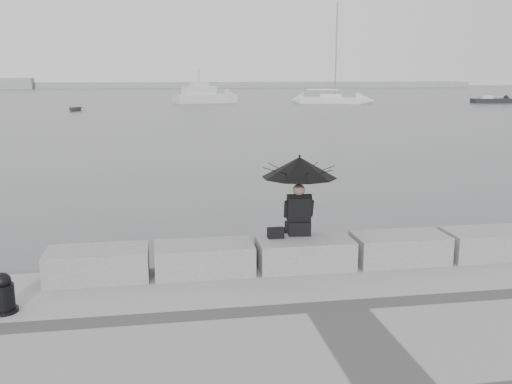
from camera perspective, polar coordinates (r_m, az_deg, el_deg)
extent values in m
plane|color=#4A4C4F|center=(10.38, 4.20, -9.34)|extent=(360.00, 360.00, 0.00)
cube|color=slate|center=(9.49, -15.56, -6.99)|extent=(1.60, 0.80, 0.50)
cube|color=slate|center=(9.46, -5.19, -6.66)|extent=(1.60, 0.80, 0.50)
cube|color=slate|center=(9.72, 4.90, -6.14)|extent=(1.60, 0.80, 0.50)
cube|color=slate|center=(10.27, 14.17, -5.49)|extent=(1.60, 0.80, 0.50)
cube|color=slate|center=(11.05, 22.30, -4.80)|extent=(1.60, 0.80, 0.50)
sphere|color=#726056|center=(9.78, 4.31, 0.22)|extent=(0.21, 0.21, 0.21)
cylinder|color=black|center=(9.76, 4.33, 0.61)|extent=(0.02, 0.02, 1.00)
cone|color=black|center=(9.70, 4.36, 2.49)|extent=(1.29, 1.29, 0.35)
sphere|color=black|center=(9.67, 4.38, 3.63)|extent=(0.04, 0.04, 0.04)
cube|color=black|center=(9.67, 1.97, -4.11)|extent=(0.27, 0.16, 0.17)
cylinder|color=black|center=(8.72, -23.82, -10.80)|extent=(0.37, 0.37, 0.06)
cylinder|color=black|center=(8.66, -23.92, -9.72)|extent=(0.29, 0.29, 0.41)
sphere|color=black|center=(8.58, -24.06, -8.14)|extent=(0.24, 0.24, 0.24)
cube|color=gray|center=(164.45, -8.94, 10.52)|extent=(180.00, 6.00, 1.60)
cube|color=silver|center=(76.31, 7.51, 9.04)|extent=(8.23, 5.15, 0.90)
cube|color=silver|center=(76.29, 7.52, 9.49)|extent=(3.16, 2.51, 0.50)
cylinder|color=gray|center=(76.30, 7.64, 13.89)|extent=(0.16, 0.16, 12.00)
cylinder|color=gray|center=(76.27, 7.54, 9.98)|extent=(4.17, 1.73, 0.10)
cube|color=silver|center=(77.04, -5.11, 9.23)|extent=(8.67, 5.17, 1.20)
cube|color=silver|center=(77.00, -5.13, 10.05)|extent=(4.58, 3.35, 1.20)
cube|color=silver|center=(76.98, -5.14, 10.72)|extent=(2.44, 2.15, 0.60)
cylinder|color=gray|center=(76.97, -5.15, 11.54)|extent=(0.08, 0.08, 1.60)
cube|color=black|center=(82.68, 22.44, 8.40)|extent=(5.18, 2.01, 0.70)
cube|color=silver|center=(82.66, 22.46, 8.74)|extent=(1.61, 1.32, 0.50)
imported|color=gray|center=(63.11, -17.65, 7.97)|extent=(2.97, 1.55, 0.48)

